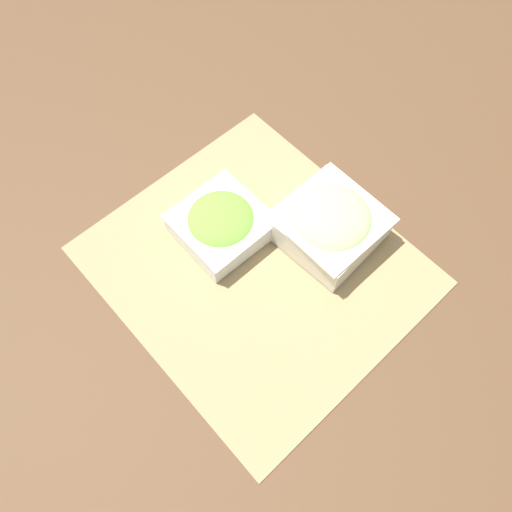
# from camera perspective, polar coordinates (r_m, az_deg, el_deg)

# --- Properties ---
(ground_plane) EXTENTS (3.00, 3.00, 0.00)m
(ground_plane) POSITION_cam_1_polar(r_m,az_deg,el_deg) (0.80, 0.00, -1.10)
(ground_plane) COLOR #513823
(placemat) EXTENTS (0.48, 0.43, 0.00)m
(placemat) POSITION_cam_1_polar(r_m,az_deg,el_deg) (0.80, 0.00, -1.04)
(placemat) COLOR #937F56
(placemat) RESTS_ON ground_plane
(lettuce_bowl) EXTENTS (0.14, 0.14, 0.05)m
(lettuce_bowl) POSITION_cam_1_polar(r_m,az_deg,el_deg) (0.81, -3.95, 3.79)
(lettuce_bowl) COLOR white
(lettuce_bowl) RESTS_ON placemat
(cucumber_bowl) EXTENTS (0.15, 0.15, 0.07)m
(cucumber_bowl) POSITION_cam_1_polar(r_m,az_deg,el_deg) (0.80, 8.50, 3.69)
(cucumber_bowl) COLOR silver
(cucumber_bowl) RESTS_ON placemat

